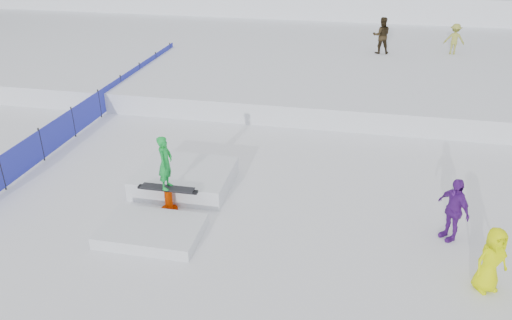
% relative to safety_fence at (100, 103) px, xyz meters
% --- Properties ---
extents(ground, '(120.00, 120.00, 0.00)m').
position_rel_safety_fence_xyz_m(ground, '(6.50, -6.60, -0.55)').
color(ground, white).
extents(snow_midrise, '(50.00, 18.00, 0.80)m').
position_rel_safety_fence_xyz_m(snow_midrise, '(6.50, 9.40, -0.15)').
color(snow_midrise, white).
rests_on(snow_midrise, ground).
extents(safety_fence, '(0.05, 16.00, 1.10)m').
position_rel_safety_fence_xyz_m(safety_fence, '(0.00, 0.00, 0.00)').
color(safety_fence, '#2930BA').
rests_on(safety_fence, ground).
extents(walker_olive, '(0.92, 0.75, 1.75)m').
position_rel_safety_fence_xyz_m(walker_olive, '(10.46, 8.84, 1.12)').
color(walker_olive, black).
rests_on(walker_olive, snow_midrise).
extents(walker_ygreen, '(1.00, 0.65, 1.46)m').
position_rel_safety_fence_xyz_m(walker_ygreen, '(13.94, 9.41, 0.98)').
color(walker_ygreen, '#9B9F3A').
rests_on(walker_ygreen, snow_midrise).
extents(spectator_purple, '(0.86, 0.99, 1.60)m').
position_rel_safety_fence_xyz_m(spectator_purple, '(11.93, -5.62, 0.25)').
color(spectator_purple, '#5D1D90').
rests_on(spectator_purple, ground).
extents(spectator_yellow, '(0.85, 0.75, 1.47)m').
position_rel_safety_fence_xyz_m(spectator_yellow, '(12.43, -7.36, 0.18)').
color(spectator_yellow, '#EBFF00').
rests_on(spectator_yellow, ground).
extents(jib_rail_feature, '(2.60, 4.40, 2.11)m').
position_rel_safety_fence_xyz_m(jib_rail_feature, '(4.92, -5.22, -0.25)').
color(jib_rail_feature, white).
rests_on(jib_rail_feature, ground).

